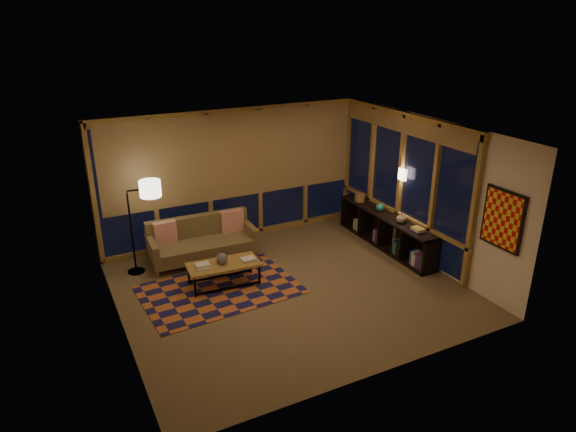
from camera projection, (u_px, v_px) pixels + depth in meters
name	position (u px, v px, depth m)	size (l,w,h in m)	color
floor	(289.00, 289.00, 8.76)	(5.50, 5.00, 0.01)	brown
ceiling	(290.00, 132.00, 7.77)	(5.50, 5.00, 0.01)	white
walls	(290.00, 215.00, 8.26)	(5.51, 5.01, 2.70)	beige
window_wall_back	(235.00, 175.00, 10.28)	(5.30, 0.16, 2.60)	olive
window_wall_right	(399.00, 182.00, 9.88)	(0.16, 3.70, 2.60)	olive
wall_art	(502.00, 219.00, 7.83)	(0.06, 0.74, 0.94)	red
wall_sconce	(403.00, 174.00, 9.66)	(0.12, 0.18, 0.22)	#F9EDC3
sofa	(203.00, 241.00, 9.61)	(1.96, 0.79, 0.80)	brown
pillow_left	(165.00, 232.00, 9.47)	(0.42, 0.14, 0.42)	red
pillow_right	(232.00, 221.00, 9.98)	(0.44, 0.15, 0.44)	red
area_rug	(220.00, 289.00, 8.72)	(2.57, 1.71, 0.01)	#B35B27
coffee_table	(224.00, 274.00, 8.81)	(1.22, 0.56, 0.41)	olive
book_stack_a	(203.00, 266.00, 8.58)	(0.23, 0.18, 0.07)	beige
book_stack_b	(248.00, 259.00, 8.85)	(0.27, 0.21, 0.05)	beige
ceramic_pot	(222.00, 258.00, 8.70)	(0.20, 0.20, 0.20)	black
floor_lamp	(131.00, 229.00, 9.02)	(0.57, 0.37, 1.70)	black
bookshelf	(386.00, 231.00, 10.22)	(0.40, 2.71, 0.68)	black
basket	(360.00, 197.00, 10.82)	(0.22, 0.22, 0.16)	#9B683A
teal_bowl	(380.00, 207.00, 10.27)	(0.16, 0.16, 0.16)	#1B7D6A
vase	(401.00, 218.00, 9.71)	(0.19, 0.19, 0.20)	tan
shelf_book_stack	(418.00, 230.00, 9.33)	(0.16, 0.23, 0.07)	beige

